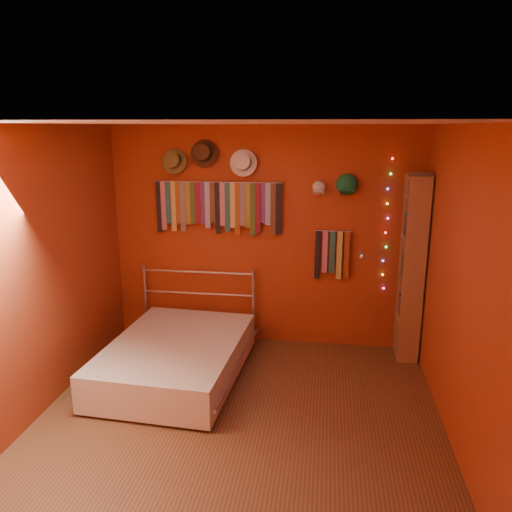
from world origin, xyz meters
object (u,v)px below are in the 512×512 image
at_px(tie_rack, 218,205).
at_px(bookshelf, 416,268).
at_px(reading_lamp, 362,255).
at_px(bed, 176,357).

xyz_separation_m(tie_rack, bookshelf, (2.18, -0.15, -0.61)).
xyz_separation_m(tie_rack, reading_lamp, (1.60, -0.18, -0.48)).
distance_m(bookshelf, bed, 2.68).
bearing_deg(bed, reading_lamp, 26.35).
distance_m(tie_rack, bed, 1.73).
bearing_deg(bookshelf, tie_rack, 175.93).
bearing_deg(bed, bookshelf, 21.96).
relative_size(bookshelf, bed, 1.07).
bearing_deg(bookshelf, bed, -161.46).
height_order(reading_lamp, bookshelf, bookshelf).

